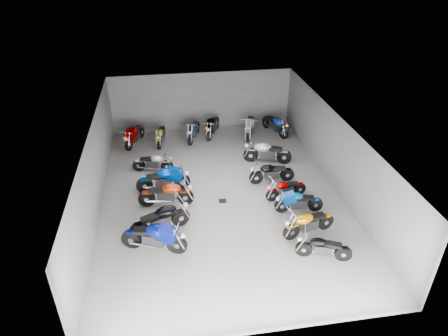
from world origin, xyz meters
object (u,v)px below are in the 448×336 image
at_px(motorcycle_right_f, 267,152).
at_px(motorcycle_right_d, 286,189).
at_px(motorcycle_left_d, 166,194).
at_px(drain_grate, 223,201).
at_px(motorcycle_back_a, 134,135).
at_px(motorcycle_back_e, 250,126).
at_px(motorcycle_left_f, 153,163).
at_px(motorcycle_back_c, 194,130).
at_px(motorcycle_right_b, 308,223).
at_px(motorcycle_left_b, 155,237).
at_px(motorcycle_left_c, 161,219).
at_px(motorcycle_right_e, 271,173).
at_px(motorcycle_back_d, 213,126).
at_px(motorcycle_back_f, 275,124).
at_px(motorcycle_right_a, 323,248).
at_px(motorcycle_back_b, 161,135).
at_px(motorcycle_left_e, 164,180).
at_px(motorcycle_right_c, 298,202).

bearing_deg(motorcycle_right_f, motorcycle_right_d, -164.34).
bearing_deg(motorcycle_right_d, motorcycle_left_d, 74.96).
bearing_deg(motorcycle_right_d, drain_grate, 74.41).
relative_size(motorcycle_right_d, motorcycle_back_a, 0.88).
bearing_deg(motorcycle_right_f, motorcycle_back_e, 18.34).
height_order(motorcycle_left_f, motorcycle_back_c, motorcycle_back_c).
bearing_deg(motorcycle_right_b, motorcycle_left_b, 75.26).
relative_size(motorcycle_left_c, motorcycle_right_e, 1.09).
distance_m(motorcycle_left_c, motorcycle_left_d, 1.70).
xyz_separation_m(motorcycle_left_d, motorcycle_back_d, (2.73, 6.28, -0.00)).
relative_size(drain_grate, motorcycle_back_e, 0.14).
height_order(motorcycle_left_c, motorcycle_back_e, motorcycle_left_c).
bearing_deg(motorcycle_right_d, motorcycle_back_f, -23.48).
bearing_deg(motorcycle_right_d, motorcycle_left_b, 101.81).
bearing_deg(motorcycle_right_b, motorcycle_left_d, 47.57).
bearing_deg(motorcycle_right_d, motorcycle_right_a, 171.20).
height_order(motorcycle_right_f, motorcycle_back_b, motorcycle_right_f).
height_order(motorcycle_back_a, motorcycle_back_d, motorcycle_back_d).
bearing_deg(motorcycle_left_e, motorcycle_back_a, -165.04).
relative_size(motorcycle_right_a, motorcycle_back_b, 0.94).
xyz_separation_m(motorcycle_right_c, motorcycle_back_b, (-5.28, 6.95, 0.01)).
bearing_deg(motorcycle_back_b, motorcycle_left_e, 100.24).
xyz_separation_m(motorcycle_right_f, motorcycle_back_d, (-2.18, 3.46, -0.02)).
relative_size(motorcycle_left_f, motorcycle_right_d, 1.03).
height_order(motorcycle_left_c, motorcycle_left_f, motorcycle_left_c).
distance_m(motorcycle_left_d, motorcycle_left_e, 1.10).
xyz_separation_m(motorcycle_left_b, motorcycle_left_f, (-0.04, 5.49, -0.11)).
bearing_deg(motorcycle_right_a, drain_grate, 55.59).
bearing_deg(motorcycle_back_b, motorcycle_right_c, 136.99).
distance_m(motorcycle_right_b, motorcycle_right_e, 3.72).
bearing_deg(motorcycle_left_f, motorcycle_right_b, 57.77).
height_order(motorcycle_left_d, motorcycle_right_c, motorcycle_left_d).
xyz_separation_m(motorcycle_right_d, motorcycle_back_f, (1.24, 6.18, 0.09)).
xyz_separation_m(motorcycle_left_c, motorcycle_right_f, (5.18, 4.49, -0.01)).
relative_size(motorcycle_back_a, motorcycle_back_e, 0.92).
bearing_deg(motorcycle_back_c, motorcycle_left_d, 93.12).
bearing_deg(motorcycle_back_c, motorcycle_right_a, 128.26).
bearing_deg(motorcycle_left_b, motorcycle_left_f, -160.51).
relative_size(motorcycle_left_c, motorcycle_left_f, 1.19).
distance_m(motorcycle_left_c, motorcycle_back_e, 9.07).
distance_m(motorcycle_right_e, motorcycle_right_f, 1.80).
height_order(motorcycle_right_c, motorcycle_back_f, motorcycle_back_f).
xyz_separation_m(drain_grate, motorcycle_right_f, (2.62, 2.90, 0.55)).
height_order(motorcycle_left_b, motorcycle_right_e, motorcycle_left_b).
bearing_deg(motorcycle_back_e, motorcycle_right_c, 111.23).
bearing_deg(motorcycle_left_f, motorcycle_right_f, 101.97).
relative_size(motorcycle_right_b, motorcycle_right_d, 1.15).
height_order(drain_grate, motorcycle_back_b, motorcycle_back_b).
bearing_deg(motorcycle_back_b, motorcycle_right_d, 140.20).
relative_size(motorcycle_left_f, motorcycle_right_a, 1.03).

